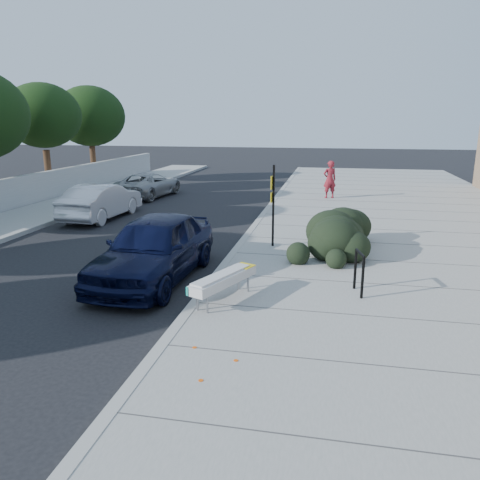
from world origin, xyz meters
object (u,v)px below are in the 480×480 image
(suv_silver, at_px, (148,185))
(pedestrian, at_px, (330,179))
(bench, at_px, (224,280))
(bike_rack, at_px, (359,269))
(wagon_silver, at_px, (102,201))
(sign_post, at_px, (273,201))
(sedan_navy, at_px, (154,248))

(suv_silver, xyz_separation_m, pedestrian, (9.45, 0.51, 0.45))
(bench, relative_size, bike_rack, 2.01)
(bike_rack, distance_m, wagon_silver, 12.36)
(sign_post, bearing_deg, wagon_silver, 162.75)
(sedan_navy, relative_size, pedestrian, 2.64)
(bench, bearing_deg, sign_post, 107.82)
(bike_rack, distance_m, sedan_navy, 5.08)
(bench, distance_m, sign_post, 4.87)
(bench, bearing_deg, pedestrian, 105.07)
(wagon_silver, distance_m, suv_silver, 5.75)
(wagon_silver, height_order, suv_silver, wagon_silver)
(bike_rack, xyz_separation_m, sedan_navy, (-5.06, 0.42, 0.10))
(pedestrian, bearing_deg, wagon_silver, 11.14)
(bench, xyz_separation_m, suv_silver, (-7.41, 13.99, 0.01))
(bench, bearing_deg, wagon_silver, 153.96)
(bike_rack, bearing_deg, sign_post, 110.62)
(sedan_navy, height_order, pedestrian, pedestrian)
(sign_post, height_order, suv_silver, sign_post)
(sedan_navy, height_order, wagon_silver, sedan_navy)
(bike_rack, relative_size, sign_post, 0.39)
(bike_rack, relative_size, pedestrian, 0.53)
(wagon_silver, relative_size, suv_silver, 0.97)
(suv_silver, distance_m, pedestrian, 9.48)
(wagon_silver, bearing_deg, bike_rack, 146.60)
(sign_post, distance_m, sedan_navy, 4.28)
(sign_post, xyz_separation_m, pedestrian, (1.60, 9.74, -0.50))
(wagon_silver, relative_size, pedestrian, 2.37)
(bench, height_order, sign_post, sign_post)
(bench, bearing_deg, suv_silver, 141.01)
(bench, xyz_separation_m, bike_rack, (2.90, 1.03, 0.12))
(sedan_navy, xyz_separation_m, suv_silver, (-5.25, 12.54, -0.21))
(bike_rack, relative_size, sedan_navy, 0.20)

